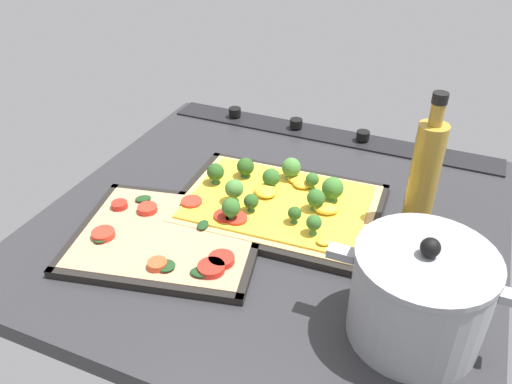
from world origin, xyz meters
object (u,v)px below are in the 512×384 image
baking_tray_front (277,208)px  oil_bottle (424,175)px  cooking_pot (419,295)px  baking_tray_back (169,238)px  veggie_pizza_back (171,235)px  broccoli_pizza (277,199)px

baking_tray_front → oil_bottle: (-22.83, -4.71, 9.59)cm
cooking_pot → baking_tray_back: bearing=-6.1°
baking_tray_front → cooking_pot: cooking_pot is taller
veggie_pizza_back → baking_tray_back: bearing=3.4°
baking_tray_front → broccoli_pizza: size_ratio=1.07×
broccoli_pizza → oil_bottle: (-22.90, -4.34, 7.99)cm
veggie_pizza_back → broccoli_pizza: bearing=-129.4°
baking_tray_front → baking_tray_back: 19.59cm
baking_tray_front → veggie_pizza_back: veggie_pizza_back is taller
baking_tray_front → veggie_pizza_back: bearing=49.8°
cooking_pot → baking_tray_front: bearing=-35.9°
broccoli_pizza → veggie_pizza_back: (12.38, 15.08, -0.84)cm
baking_tray_front → oil_bottle: bearing=-168.3°
broccoli_pizza → cooking_pot: size_ratio=1.40×
veggie_pizza_back → cooking_pot: (-38.64, 4.21, 5.42)cm
broccoli_pizza → oil_bottle: bearing=-169.3°
cooking_pot → oil_bottle: (3.36, -23.64, 3.41)cm
baking_tray_front → baking_tray_back: same height
baking_tray_front → broccoli_pizza: broccoli_pizza is taller
broccoli_pizza → cooking_pot: (-26.26, 19.30, 4.58)cm
cooking_pot → oil_bottle: 24.12cm
veggie_pizza_back → cooking_pot: 39.24cm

